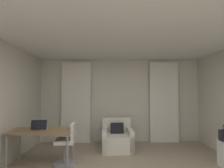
# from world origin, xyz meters

# --- Properties ---
(wall_window) EXTENTS (5.12, 0.06, 2.60)m
(wall_window) POSITION_xyz_m (0.00, 3.03, 1.30)
(wall_window) COLOR beige
(wall_window) RESTS_ON ground
(ceiling) EXTENTS (5.12, 6.12, 0.06)m
(ceiling) POSITION_xyz_m (0.00, 0.00, 2.63)
(ceiling) COLOR white
(ceiling) RESTS_ON wall_left
(curtain_left_panel) EXTENTS (0.90, 0.06, 2.50)m
(curtain_left_panel) POSITION_xyz_m (-1.38, 2.90, 1.25)
(curtain_left_panel) COLOR silver
(curtain_left_panel) RESTS_ON ground
(curtain_right_panel) EXTENTS (0.90, 0.06, 2.50)m
(curtain_right_panel) POSITION_xyz_m (1.38, 2.90, 1.25)
(curtain_right_panel) COLOR silver
(curtain_right_panel) RESTS_ON ground
(armchair) EXTENTS (0.82, 0.87, 0.81)m
(armchair) POSITION_xyz_m (-0.13, 2.20, 0.28)
(armchair) COLOR silver
(armchair) RESTS_ON ground
(desk) EXTENTS (1.31, 0.65, 0.73)m
(desk) POSITION_xyz_m (-1.79, 1.23, 0.67)
(desk) COLOR olive
(desk) RESTS_ON ground
(desk_chair) EXTENTS (0.48, 0.48, 0.88)m
(desk_chair) POSITION_xyz_m (-1.26, 1.21, 0.39)
(desk_chair) COLOR gray
(desk_chair) RESTS_ON ground
(laptop) EXTENTS (0.35, 0.28, 0.22)m
(laptop) POSITION_xyz_m (-1.86, 1.25, 0.78)
(laptop) COLOR #ADADB2
(laptop) RESTS_ON desk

